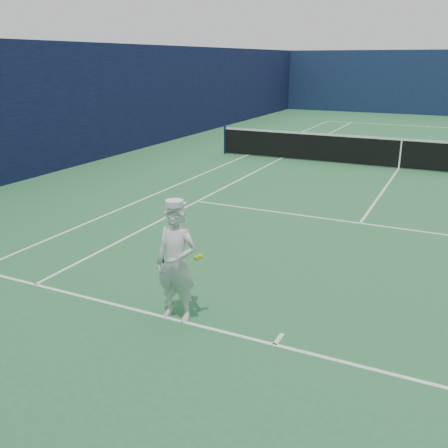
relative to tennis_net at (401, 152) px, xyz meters
The scene contains 5 objects.
ground 0.55m from the tennis_net, ahead, with size 80.00×80.00×0.00m, color #286939.
court_markings 0.55m from the tennis_net, ahead, with size 11.03×23.83×0.01m.
windscreen_fence 1.45m from the tennis_net, ahead, with size 20.12×36.12×4.00m.
tennis_net is the anchor object (origin of this frame).
tennis_player 11.89m from the tennis_net, 97.17° to the right, with size 0.77×0.45×1.72m.
Camera 1 is at (1.83, -17.17, 3.48)m, focal length 40.00 mm.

